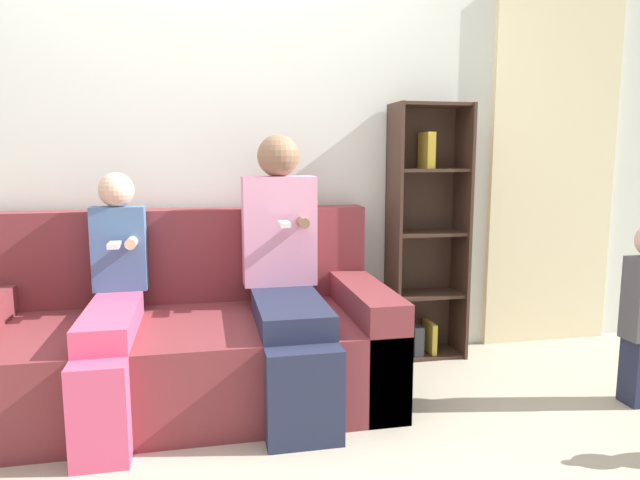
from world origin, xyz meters
The scene contains 7 objects.
ground_plane centered at (0.00, 0.00, 0.00)m, with size 14.00×14.00×0.00m, color #B2A893.
back_wall centered at (0.00, 1.07, 1.27)m, with size 10.00×0.06×2.55m.
curtain_panel centered at (2.03, 1.02, 1.08)m, with size 0.84×0.04×2.17m.
couch centered at (-0.22, 0.57, 0.28)m, with size 1.98×0.94×0.90m.
adult_seated centered at (0.28, 0.50, 0.65)m, with size 0.37×0.90×1.28m.
child_seated centered at (-0.51, 0.44, 0.54)m, with size 0.26×0.90×1.10m.
bookshelf centered at (1.16, 0.94, 0.69)m, with size 0.43×0.26×1.47m.
Camera 1 is at (-0.11, -2.17, 1.18)m, focal length 32.00 mm.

